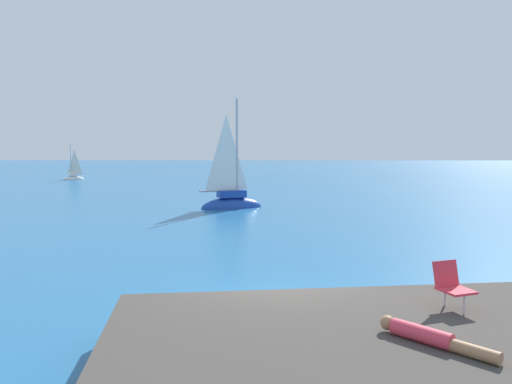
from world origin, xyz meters
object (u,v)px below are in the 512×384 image
(beach_chair, at_px, (451,283))
(sailboat_near, at_px, (231,201))
(sailboat_far, at_px, (74,177))
(person_sunbather, at_px, (430,337))

(beach_chair, bearing_deg, sailboat_near, 174.11)
(sailboat_far, bearing_deg, person_sunbather, 95.89)
(sailboat_far, bearing_deg, beach_chair, 97.83)
(sailboat_near, bearing_deg, person_sunbather, -99.30)
(person_sunbather, height_order, beach_chair, beach_chair)
(beach_chair, bearing_deg, sailboat_far, -172.17)
(sailboat_near, relative_size, beach_chair, 8.04)
(sailboat_near, bearing_deg, sailboat_far, 108.44)
(sailboat_far, xyz_separation_m, person_sunbather, (19.67, -39.91, 0.71))
(sailboat_near, bearing_deg, beach_chair, -95.91)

